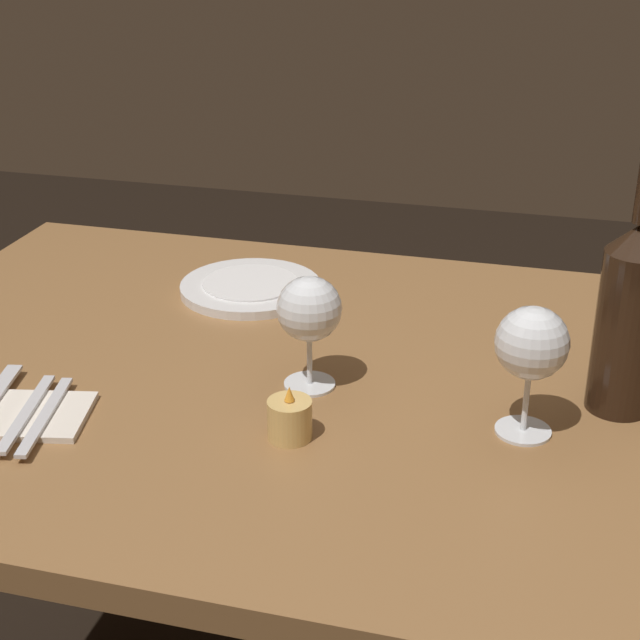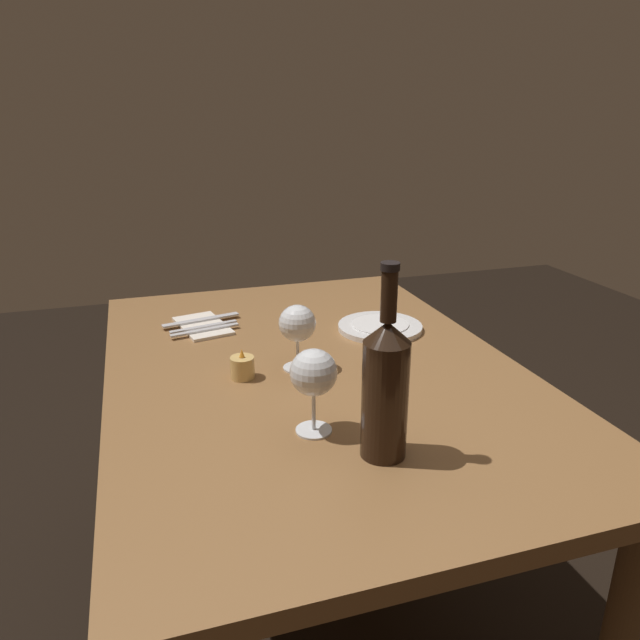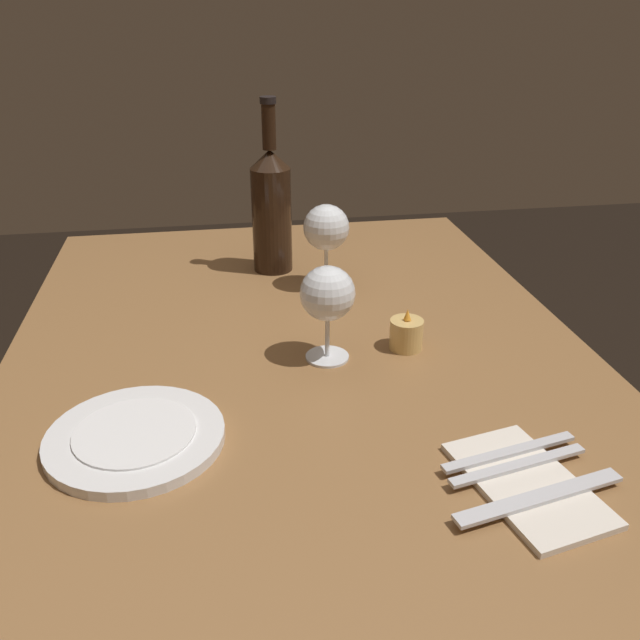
{
  "view_description": "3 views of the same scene",
  "coord_description": "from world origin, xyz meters",
  "px_view_note": "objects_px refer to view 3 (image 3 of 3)",
  "views": [
    {
      "loc": [
        -0.29,
        1.08,
        1.33
      ],
      "look_at": [
        -0.02,
        0.05,
        0.84
      ],
      "focal_mm": 53.95,
      "sensor_mm": 36.0,
      "label": 1
    },
    {
      "loc": [
        -1.18,
        0.35,
        1.3
      ],
      "look_at": [
        -0.02,
        -0.01,
        0.86
      ],
      "focal_mm": 33.53,
      "sensor_mm": 36.0,
      "label": 2
    },
    {
      "loc": [
        0.88,
        -0.12,
        1.24
      ],
      "look_at": [
        0.01,
        0.02,
        0.81
      ],
      "focal_mm": 37.61,
      "sensor_mm": 36.0,
      "label": 3
    }
  ],
  "objects_px": {
    "wine_bottle": "(271,208)",
    "folded_napkin": "(527,484)",
    "wine_glass_left": "(326,230)",
    "dinner_plate": "(135,437)",
    "fork_inner": "(518,465)",
    "fork_outer": "(509,452)",
    "table_knife": "(540,497)",
    "votive_candle": "(406,335)",
    "wine_glass_right": "(327,295)"
  },
  "relations": [
    {
      "from": "wine_bottle",
      "to": "folded_napkin",
      "type": "distance_m",
      "value": 0.75
    },
    {
      "from": "wine_glass_left",
      "to": "dinner_plate",
      "type": "distance_m",
      "value": 0.55
    },
    {
      "from": "dinner_plate",
      "to": "fork_inner",
      "type": "xyz_separation_m",
      "value": [
        0.13,
        0.44,
        0.0
      ]
    },
    {
      "from": "fork_outer",
      "to": "table_knife",
      "type": "xyz_separation_m",
      "value": [
        0.08,
        0.0,
        0.0
      ]
    },
    {
      "from": "table_knife",
      "to": "fork_outer",
      "type": "bearing_deg",
      "value": 180.0
    },
    {
      "from": "wine_glass_left",
      "to": "wine_bottle",
      "type": "relative_size",
      "value": 0.48
    },
    {
      "from": "wine_glass_left",
      "to": "wine_bottle",
      "type": "height_order",
      "value": "wine_bottle"
    },
    {
      "from": "dinner_plate",
      "to": "fork_inner",
      "type": "relative_size",
      "value": 1.23
    },
    {
      "from": "folded_napkin",
      "to": "fork_outer",
      "type": "relative_size",
      "value": 1.17
    },
    {
      "from": "votive_candle",
      "to": "fork_inner",
      "type": "relative_size",
      "value": 0.37
    },
    {
      "from": "wine_glass_right",
      "to": "wine_bottle",
      "type": "bearing_deg",
      "value": -173.3
    },
    {
      "from": "fork_outer",
      "to": "wine_glass_left",
      "type": "bearing_deg",
      "value": -167.11
    },
    {
      "from": "wine_bottle",
      "to": "dinner_plate",
      "type": "relative_size",
      "value": 1.51
    },
    {
      "from": "fork_outer",
      "to": "folded_napkin",
      "type": "bearing_deg",
      "value": 0.0
    },
    {
      "from": "wine_glass_left",
      "to": "wine_bottle",
      "type": "xyz_separation_m",
      "value": [
        -0.11,
        -0.09,
        0.01
      ]
    },
    {
      "from": "wine_bottle",
      "to": "votive_candle",
      "type": "bearing_deg",
      "value": 24.94
    },
    {
      "from": "folded_napkin",
      "to": "wine_bottle",
      "type": "bearing_deg",
      "value": -163.06
    },
    {
      "from": "fork_outer",
      "to": "dinner_plate",
      "type": "bearing_deg",
      "value": -103.62
    },
    {
      "from": "votive_candle",
      "to": "fork_inner",
      "type": "xyz_separation_m",
      "value": [
        0.31,
        0.04,
        -0.01
      ]
    },
    {
      "from": "fork_inner",
      "to": "wine_glass_right",
      "type": "bearing_deg",
      "value": -150.78
    },
    {
      "from": "votive_candle",
      "to": "table_knife",
      "type": "bearing_deg",
      "value": 6.88
    },
    {
      "from": "wine_glass_right",
      "to": "votive_candle",
      "type": "distance_m",
      "value": 0.15
    },
    {
      "from": "wine_glass_left",
      "to": "dinner_plate",
      "type": "bearing_deg",
      "value": -35.47
    },
    {
      "from": "wine_glass_right",
      "to": "votive_candle",
      "type": "xyz_separation_m",
      "value": [
        -0.01,
        0.13,
        -0.08
      ]
    },
    {
      "from": "fork_inner",
      "to": "dinner_plate",
      "type": "bearing_deg",
      "value": -106.64
    },
    {
      "from": "wine_glass_left",
      "to": "wine_bottle",
      "type": "distance_m",
      "value": 0.14
    },
    {
      "from": "folded_napkin",
      "to": "table_knife",
      "type": "bearing_deg",
      "value": 0.0
    },
    {
      "from": "folded_napkin",
      "to": "votive_candle",
      "type": "bearing_deg",
      "value": -172.51
    },
    {
      "from": "fork_inner",
      "to": "table_knife",
      "type": "relative_size",
      "value": 0.85
    },
    {
      "from": "wine_bottle",
      "to": "votive_candle",
      "type": "height_order",
      "value": "wine_bottle"
    },
    {
      "from": "wine_glass_left",
      "to": "wine_bottle",
      "type": "bearing_deg",
      "value": -139.95
    },
    {
      "from": "dinner_plate",
      "to": "fork_outer",
      "type": "height_order",
      "value": "dinner_plate"
    },
    {
      "from": "fork_inner",
      "to": "table_knife",
      "type": "distance_m",
      "value": 0.05
    },
    {
      "from": "votive_candle",
      "to": "fork_inner",
      "type": "height_order",
      "value": "votive_candle"
    },
    {
      "from": "dinner_plate",
      "to": "wine_glass_right",
      "type": "bearing_deg",
      "value": 122.74
    },
    {
      "from": "table_knife",
      "to": "folded_napkin",
      "type": "bearing_deg",
      "value": 180.0
    },
    {
      "from": "votive_candle",
      "to": "fork_inner",
      "type": "distance_m",
      "value": 0.32
    },
    {
      "from": "wine_glass_left",
      "to": "table_knife",
      "type": "relative_size",
      "value": 0.76
    },
    {
      "from": "fork_outer",
      "to": "fork_inner",
      "type": "bearing_deg",
      "value": 0.0
    },
    {
      "from": "wine_bottle",
      "to": "table_knife",
      "type": "distance_m",
      "value": 0.78
    },
    {
      "from": "wine_bottle",
      "to": "votive_candle",
      "type": "relative_size",
      "value": 4.96
    },
    {
      "from": "votive_candle",
      "to": "fork_outer",
      "type": "height_order",
      "value": "votive_candle"
    },
    {
      "from": "dinner_plate",
      "to": "fork_outer",
      "type": "xyz_separation_m",
      "value": [
        0.11,
        0.44,
        0.0
      ]
    },
    {
      "from": "wine_glass_left",
      "to": "dinner_plate",
      "type": "xyz_separation_m",
      "value": [
        0.44,
        -0.32,
        -0.1
      ]
    },
    {
      "from": "wine_glass_left",
      "to": "fork_outer",
      "type": "bearing_deg",
      "value": 12.89
    },
    {
      "from": "wine_glass_right",
      "to": "table_knife",
      "type": "height_order",
      "value": "wine_glass_right"
    },
    {
      "from": "wine_glass_right",
      "to": "fork_inner",
      "type": "relative_size",
      "value": 0.83
    },
    {
      "from": "wine_bottle",
      "to": "table_knife",
      "type": "bearing_deg",
      "value": 16.29
    },
    {
      "from": "dinner_plate",
      "to": "fork_outer",
      "type": "bearing_deg",
      "value": 76.38
    },
    {
      "from": "votive_candle",
      "to": "dinner_plate",
      "type": "relative_size",
      "value": 0.3
    }
  ]
}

